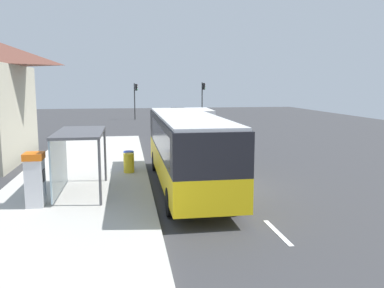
{
  "coord_description": "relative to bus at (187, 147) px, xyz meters",
  "views": [
    {
      "loc": [
        -4.25,
        -17.39,
        4.53
      ],
      "look_at": [
        -1.0,
        2.79,
        1.5
      ],
      "focal_mm": 38.02,
      "sensor_mm": 36.0,
      "label": 1
    }
  ],
  "objects": [
    {
      "name": "lane_stripe_seg_6",
      "position": [
        1.96,
        24.19,
        -1.84
      ],
      "size": [
        0.16,
        2.2,
        0.01
      ],
      "primitive_type": "cube",
      "color": "silver",
      "rests_on": "ground"
    },
    {
      "name": "lane_stripe_seg_0",
      "position": [
        1.96,
        -5.81,
        -1.84
      ],
      "size": [
        0.16,
        2.2,
        0.01
      ],
      "primitive_type": "cube",
      "color": "silver",
      "rests_on": "ground"
    },
    {
      "name": "lane_stripe_seg_7",
      "position": [
        1.96,
        29.19,
        -1.84
      ],
      "size": [
        0.16,
        2.2,
        0.01
      ],
      "primitive_type": "cube",
      "color": "silver",
      "rests_on": "ground"
    },
    {
      "name": "sidewalk_platform",
      "position": [
        -4.69,
        2.19,
        -1.75
      ],
      "size": [
        6.2,
        30.0,
        0.18
      ],
      "primitive_type": "cube",
      "color": "beige",
      "rests_on": "ground"
    },
    {
      "name": "bus",
      "position": [
        0.0,
        0.0,
        0.0
      ],
      "size": [
        2.54,
        11.01,
        3.21
      ],
      "color": "yellow",
      "rests_on": "ground"
    },
    {
      "name": "lane_stripe_seg_3",
      "position": [
        1.96,
        9.19,
        -1.84
      ],
      "size": [
        0.16,
        2.2,
        0.01
      ],
      "primitive_type": "cube",
      "color": "silver",
      "rests_on": "ground"
    },
    {
      "name": "lane_stripe_seg_5",
      "position": [
        1.96,
        19.19,
        -1.84
      ],
      "size": [
        0.16,
        2.2,
        0.01
      ],
      "primitive_type": "cube",
      "color": "silver",
      "rests_on": "ground"
    },
    {
      "name": "lane_stripe_seg_4",
      "position": [
        1.96,
        14.19,
        -1.84
      ],
      "size": [
        0.16,
        2.2,
        0.01
      ],
      "primitive_type": "cube",
      "color": "silver",
      "rests_on": "ground"
    },
    {
      "name": "recycling_bin_yellow",
      "position": [
        -2.49,
        2.8,
        -1.19
      ],
      "size": [
        0.52,
        0.52,
        0.95
      ],
      "primitive_type": "cylinder",
      "color": "yellow",
      "rests_on": "sidewalk_platform"
    },
    {
      "name": "ticket_machine",
      "position": [
        -5.82,
        -2.36,
        -0.67
      ],
      "size": [
        0.66,
        0.76,
        1.94
      ],
      "color": "silver",
      "rests_on": "sidewalk_platform"
    },
    {
      "name": "ground_plane",
      "position": [
        1.71,
        14.19,
        -1.86
      ],
      "size": [
        56.0,
        92.0,
        0.04
      ],
      "primitive_type": "cube",
      "color": "#38383A"
    },
    {
      "name": "recycling_bin_blue",
      "position": [
        -2.49,
        3.5,
        -1.19
      ],
      "size": [
        0.52,
        0.52,
        0.95
      ],
      "primitive_type": "cylinder",
      "color": "blue",
      "rests_on": "sidewalk_platform"
    },
    {
      "name": "bus_shelter",
      "position": [
        -4.7,
        -0.74,
        0.25
      ],
      "size": [
        1.8,
        4.0,
        2.5
      ],
      "color": "#4C4C51",
      "rests_on": "sidewalk_platform"
    },
    {
      "name": "sedan_near",
      "position": [
        4.01,
        34.3,
        -1.05
      ],
      "size": [
        2.02,
        4.49,
        1.52
      ],
      "color": "#195933",
      "rests_on": "ground"
    },
    {
      "name": "white_van",
      "position": [
        3.91,
        18.55,
        -0.5
      ],
      "size": [
        2.22,
        5.28,
        2.3
      ],
      "color": "white",
      "rests_on": "ground"
    },
    {
      "name": "lane_stripe_seg_1",
      "position": [
        1.96,
        -0.81,
        -1.84
      ],
      "size": [
        0.16,
        2.2,
        0.01
      ],
      "primitive_type": "cube",
      "color": "silver",
      "rests_on": "ground"
    },
    {
      "name": "traffic_light_near_side",
      "position": [
        7.21,
        34.48,
        1.31
      ],
      "size": [
        0.49,
        0.28,
        4.72
      ],
      "color": "#2D2D2D",
      "rests_on": "ground"
    },
    {
      "name": "traffic_light_far_side",
      "position": [
        -1.38,
        35.28,
        1.24
      ],
      "size": [
        0.49,
        0.28,
        4.61
      ],
      "color": "#2D2D2D",
      "rests_on": "ground"
    },
    {
      "name": "lane_stripe_seg_2",
      "position": [
        1.96,
        4.19,
        -1.84
      ],
      "size": [
        0.16,
        2.2,
        0.01
      ],
      "primitive_type": "cube",
      "color": "silver",
      "rests_on": "ground"
    }
  ]
}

